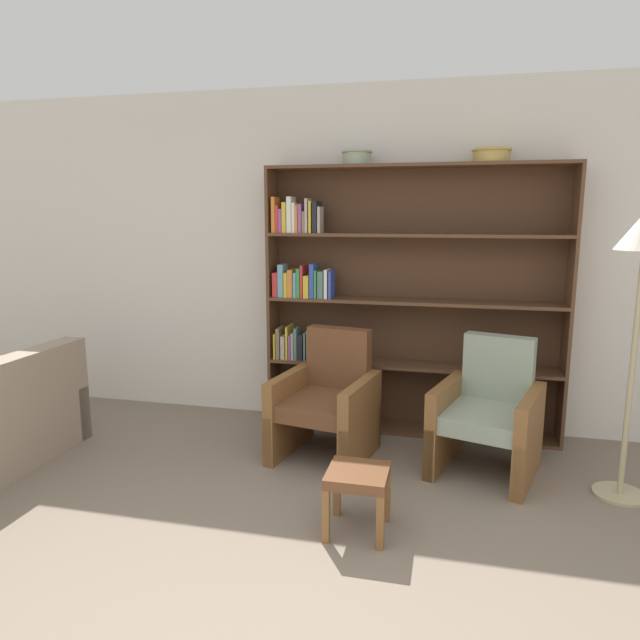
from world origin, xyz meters
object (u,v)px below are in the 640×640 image
(bowl_cream, at_px, (357,157))
(footstool, at_px, (358,482))
(bowl_stoneware, at_px, (491,155))
(bookshelf, at_px, (384,308))
(armchair_leather, at_px, (327,402))
(armchair_cushioned, at_px, (488,415))

(bowl_cream, relative_size, footstool, 0.66)
(bowl_cream, relative_size, bowl_stoneware, 0.83)
(bookshelf, relative_size, armchair_leather, 2.56)
(bookshelf, bearing_deg, armchair_leather, -117.78)
(armchair_leather, height_order, armchair_cushioned, same)
(bookshelf, distance_m, bowl_stoneware, 1.39)
(bowl_stoneware, bearing_deg, armchair_leather, -151.40)
(bowl_cream, distance_m, armchair_leather, 1.88)
(bowl_cream, xyz_separation_m, bowl_stoneware, (0.99, -0.00, -0.01))
(armchair_cushioned, xyz_separation_m, footstool, (-0.74, -0.99, -0.10))
(footstool, bearing_deg, bookshelf, 92.42)
(bookshelf, distance_m, bowl_cream, 1.19)
(bowl_stoneware, height_order, armchair_cushioned, bowl_stoneware)
(bookshelf, xyz_separation_m, bowl_stoneware, (0.76, -0.02, 1.16))
(bowl_stoneware, distance_m, armchair_leather, 2.17)
(bookshelf, height_order, armchair_leather, bookshelf)
(bowl_cream, xyz_separation_m, footstool, (0.30, -1.58, -1.88))
(armchair_cushioned, bearing_deg, bowl_stoneware, -69.37)
(footstool, bearing_deg, armchair_leather, 111.69)
(bookshelf, xyz_separation_m, armchair_leather, (-0.33, -0.62, -0.61))
(armchair_cushioned, bearing_deg, armchair_leather, 16.54)
(armchair_leather, distance_m, armchair_cushioned, 1.13)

